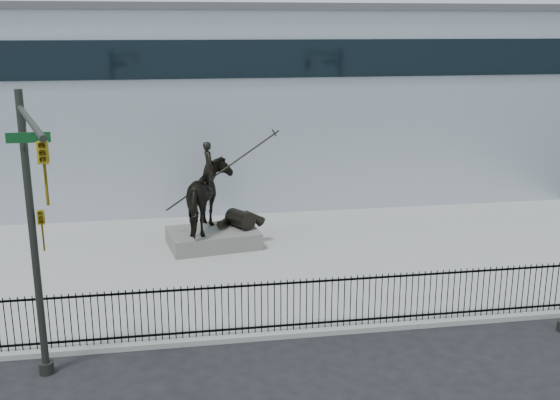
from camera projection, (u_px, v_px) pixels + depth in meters
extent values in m
plane|color=black|center=(323.00, 354.00, 17.19)|extent=(120.00, 120.00, 0.00)
cube|color=#999996|center=(279.00, 261.00, 23.84)|extent=(30.00, 12.00, 0.15)
cube|color=#B1B8C1|center=(239.00, 100.00, 35.09)|extent=(44.00, 14.00, 9.00)
cube|color=black|center=(313.00, 323.00, 18.30)|extent=(22.00, 0.05, 0.05)
cube|color=black|center=(314.00, 282.00, 17.98)|extent=(22.00, 0.05, 0.05)
cube|color=black|center=(314.00, 303.00, 18.15)|extent=(22.00, 0.03, 1.50)
cube|color=#5B5853|center=(213.00, 238.00, 25.16)|extent=(3.65, 2.79, 0.62)
imported|color=black|center=(212.00, 197.00, 24.74)|extent=(2.65, 2.96, 2.65)
imported|color=black|center=(208.00, 165.00, 24.39)|extent=(0.53, 0.71, 1.79)
cylinder|color=black|center=(221.00, 172.00, 24.61)|extent=(4.22, 0.75, 2.70)
cylinder|color=#272924|center=(46.00, 368.00, 16.22)|extent=(0.36, 0.36, 0.30)
cylinder|color=#272924|center=(33.00, 239.00, 15.36)|extent=(0.18, 0.18, 7.00)
cylinder|color=#272924|center=(29.00, 119.00, 12.63)|extent=(1.47, 4.84, 0.12)
imported|color=#A58712|center=(45.00, 174.00, 10.86)|extent=(0.18, 0.22, 1.10)
imported|color=#A58712|center=(42.00, 231.00, 15.34)|extent=(0.16, 0.20, 1.00)
cube|color=#0C3F19|center=(28.00, 138.00, 13.60)|extent=(0.90, 0.03, 0.22)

